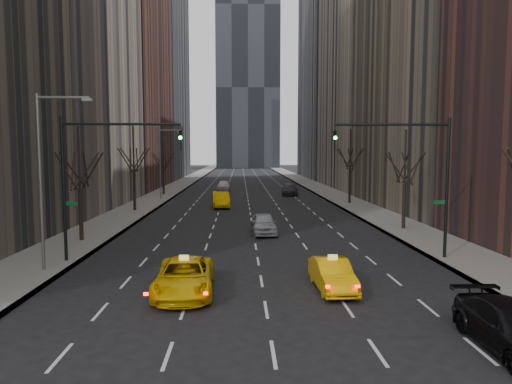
{
  "coord_description": "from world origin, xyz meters",
  "views": [
    {
      "loc": [
        -1.01,
        -13.54,
        6.24
      ],
      "look_at": [
        0.06,
        17.28,
        3.5
      ],
      "focal_mm": 32.0,
      "sensor_mm": 36.0,
      "label": 1
    }
  ],
  "objects": [
    {
      "name": "tree_lw_b",
      "position": [
        -12.0,
        18.0,
        3.72
      ],
      "size": [
        3.36,
        3.5,
        7.82
      ],
      "color": "black",
      "rests_on": "ground"
    },
    {
      "name": "far_suv_grey",
      "position": [
        6.13,
        51.65,
        0.79
      ],
      "size": [
        2.77,
        5.66,
        1.58
      ],
      "primitive_type": "imported",
      "rotation": [
        0.0,
        0.0,
        -0.1
      ],
      "color": "#2D2D32",
      "rests_on": "ground"
    },
    {
      "name": "tree_lw_d",
      "position": [
        -12.0,
        52.0,
        3.56
      ],
      "size": [
        3.36,
        3.5,
        7.36
      ],
      "color": "black",
      "rests_on": "ground"
    },
    {
      "name": "bld_left_far",
      "position": [
        -21.5,
        66.0,
        22.0
      ],
      "size": [
        14.0,
        28.0,
        44.0
      ],
      "primitive_type": "cube",
      "color": "brown",
      "rests_on": "ground"
    },
    {
      "name": "traffic_mast_left",
      "position": [
        -9.11,
        12.0,
        5.49
      ],
      "size": [
        6.69,
        0.39,
        8.0
      ],
      "color": "black",
      "rests_on": "ground"
    },
    {
      "name": "tree_rw_c",
      "position": [
        12.0,
        40.0,
        4.04
      ],
      "size": [
        3.36,
        3.5,
        8.74
      ],
      "color": "black",
      "rests_on": "ground"
    },
    {
      "name": "bld_left_deep",
      "position": [
        -21.5,
        96.0,
        30.0
      ],
      "size": [
        14.0,
        30.0,
        60.0
      ],
      "primitive_type": "cube",
      "color": "slate",
      "rests_on": "ground"
    },
    {
      "name": "bld_right_far",
      "position": [
        21.5,
        64.0,
        25.0
      ],
      "size": [
        14.0,
        28.0,
        50.0
      ],
      "primitive_type": "cube",
      "color": "tan",
      "rests_on": "ground"
    },
    {
      "name": "streetlight_far",
      "position": [
        -10.84,
        45.0,
        5.62
      ],
      "size": [
        2.83,
        0.22,
        9.0
      ],
      "color": "slate",
      "rests_on": "ground"
    },
    {
      "name": "ground",
      "position": [
        0.0,
        0.0,
        0.0
      ],
      "size": [
        400.0,
        400.0,
        0.0
      ],
      "primitive_type": "plane",
      "color": "black",
      "rests_on": "ground"
    },
    {
      "name": "taxi_suv",
      "position": [
        -3.48,
        6.18,
        0.75
      ],
      "size": [
        2.69,
        5.47,
        1.49
      ],
      "primitive_type": "imported",
      "rotation": [
        0.0,
        0.0,
        0.04
      ],
      "color": "yellow",
      "rests_on": "ground"
    },
    {
      "name": "tree_lw_c",
      "position": [
        -12.0,
        34.0,
        4.04
      ],
      "size": [
        3.36,
        3.5,
        8.74
      ],
      "color": "black",
      "rests_on": "ground"
    },
    {
      "name": "parked_suv_black",
      "position": [
        7.5,
        0.0,
        0.73
      ],
      "size": [
        2.05,
        5.03,
        1.46
      ],
      "primitive_type": "imported",
      "rotation": [
        0.0,
        0.0,
        0.0
      ],
      "color": "black",
      "rests_on": "ground"
    },
    {
      "name": "traffic_mast_right",
      "position": [
        9.11,
        12.0,
        5.49
      ],
      "size": [
        6.69,
        0.39,
        8.0
      ],
      "color": "black",
      "rests_on": "ground"
    },
    {
      "name": "taxi_sedan",
      "position": [
        3.15,
        6.52,
        0.69
      ],
      "size": [
        1.62,
        4.26,
        1.39
      ],
      "primitive_type": "imported",
      "rotation": [
        0.0,
        0.0,
        0.04
      ],
      "color": "#FFB605",
      "rests_on": "ground"
    },
    {
      "name": "tower_far",
      "position": [
        2.0,
        170.0,
        60.0
      ],
      "size": [
        24.0,
        24.0,
        120.0
      ],
      "primitive_type": "cube",
      "color": "black",
      "rests_on": "ground"
    },
    {
      "name": "far_car_white",
      "position": [
        -3.66,
        58.74,
        0.85
      ],
      "size": [
        2.05,
        4.99,
        1.69
      ],
      "primitive_type": "imported",
      "rotation": [
        0.0,
        0.0,
        -0.01
      ],
      "color": "white",
      "rests_on": "ground"
    },
    {
      "name": "silver_sedan_ahead",
      "position": [
        0.77,
        20.79,
        0.78
      ],
      "size": [
        1.98,
        4.64,
        1.56
      ],
      "primitive_type": "imported",
      "rotation": [
        0.0,
        0.0,
        0.03
      ],
      "color": "#AFB1B7",
      "rests_on": "ground"
    },
    {
      "name": "sidewalk_right",
      "position": [
        12.25,
        70.0,
        0.07
      ],
      "size": [
        4.5,
        320.0,
        0.15
      ],
      "primitive_type": "cube",
      "color": "slate",
      "rests_on": "ground"
    },
    {
      "name": "sidewalk_left",
      "position": [
        -12.25,
        70.0,
        0.07
      ],
      "size": [
        4.5,
        320.0,
        0.15
      ],
      "primitive_type": "cube",
      "color": "slate",
      "rests_on": "ground"
    },
    {
      "name": "far_taxi",
      "position": [
        -3.16,
        37.38,
        0.86
      ],
      "size": [
        2.2,
        5.34,
        1.72
      ],
      "primitive_type": "imported",
      "rotation": [
        0.0,
        0.0,
        0.07
      ],
      "color": "#FFBB05",
      "rests_on": "ground"
    },
    {
      "name": "tree_rw_b",
      "position": [
        12.0,
        22.0,
        3.72
      ],
      "size": [
        3.36,
        3.5,
        7.82
      ],
      "color": "black",
      "rests_on": "ground"
    },
    {
      "name": "bld_right_deep",
      "position": [
        21.5,
        95.0,
        29.0
      ],
      "size": [
        14.0,
        30.0,
        58.0
      ],
      "primitive_type": "cube",
      "color": "slate",
      "rests_on": "ground"
    },
    {
      "name": "streetlight_near",
      "position": [
        -10.84,
        10.0,
        5.62
      ],
      "size": [
        2.83,
        0.22,
        9.0
      ],
      "color": "slate",
      "rests_on": "ground"
    }
  ]
}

